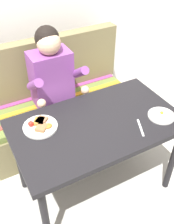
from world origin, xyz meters
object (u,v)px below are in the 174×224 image
person (55,84)px  couch (58,108)px  table (97,131)px  plate_breakfast (40,126)px  plate_eggs (161,115)px  fork (141,128)px

person → couch: bearing=67.4°
table → plate_breakfast: (-0.37, 0.14, 0.10)m
plate_breakfast → plate_eggs: size_ratio=1.24×
plate_eggs → fork: bearing=-172.3°
table → fork: size_ratio=7.06×
table → plate_breakfast: size_ratio=5.05×
table → plate_breakfast: 0.41m
person → plate_breakfast: 0.53m
couch → person: bearing=-112.6°
person → plate_eggs: bearing=-55.5°
plate_breakfast → plate_eggs: bearing=-20.6°
person → table: bearing=-83.0°
person → fork: 0.84m
table → person: bearing=97.0°
person → plate_breakfast: person is taller
couch → plate_eggs: (0.44, -0.92, 0.41)m
couch → plate_breakfast: 0.83m
plate_breakfast → fork: (0.60, -0.33, -0.01)m
plate_eggs → fork: size_ratio=1.13×
plate_eggs → fork: 0.21m
plate_breakfast → plate_eggs: plate_breakfast is taller
table → fork: 0.31m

